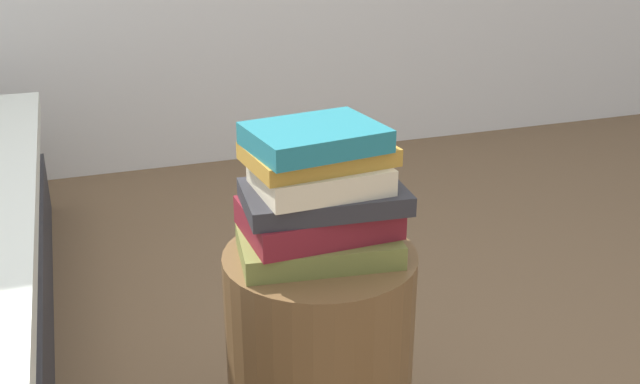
{
  "coord_description": "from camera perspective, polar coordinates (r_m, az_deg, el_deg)",
  "views": [
    {
      "loc": [
        -0.4,
        -1.17,
        1.14
      ],
      "look_at": [
        0.0,
        0.0,
        0.63
      ],
      "focal_mm": 41.7,
      "sensor_mm": 36.0,
      "label": 1
    }
  ],
  "objects": [
    {
      "name": "side_table",
      "position": [
        1.52,
        0.0,
        -13.25
      ],
      "size": [
        0.37,
        0.37,
        0.5
      ],
      "primitive_type": "cylinder",
      "color": "brown",
      "rests_on": "ground_plane"
    },
    {
      "name": "book_olive",
      "position": [
        1.38,
        -0.13,
        -4.12
      ],
      "size": [
        0.31,
        0.21,
        0.04
      ],
      "primitive_type": "cube",
      "rotation": [
        0.0,
        0.0,
        -0.12
      ],
      "color": "olive",
      "rests_on": "side_table"
    },
    {
      "name": "book_maroon",
      "position": [
        1.37,
        -0.02,
        -1.93
      ],
      "size": [
        0.28,
        0.2,
        0.05
      ],
      "primitive_type": "cube",
      "rotation": [
        0.0,
        0.0,
        0.04
      ],
      "color": "maroon",
      "rests_on": "book_olive"
    },
    {
      "name": "book_charcoal",
      "position": [
        1.35,
        0.28,
        -0.36
      ],
      "size": [
        0.3,
        0.2,
        0.04
      ],
      "primitive_type": "cube",
      "rotation": [
        0.0,
        0.0,
        -0.08
      ],
      "color": "#28282D",
      "rests_on": "book_maroon"
    },
    {
      "name": "book_cream",
      "position": [
        1.33,
        -0.16,
        1.17
      ],
      "size": [
        0.23,
        0.18,
        0.05
      ],
      "primitive_type": "cube",
      "rotation": [
        0.0,
        0.0,
        0.04
      ],
      "color": "beige",
      "rests_on": "book_charcoal"
    },
    {
      "name": "book_ochre",
      "position": [
        1.33,
        0.05,
        2.96
      ],
      "size": [
        0.27,
        0.19,
        0.03
      ],
      "primitive_type": "cube",
      "rotation": [
        0.0,
        0.0,
        0.11
      ],
      "color": "#B7842D",
      "rests_on": "book_cream"
    },
    {
      "name": "book_teal",
      "position": [
        1.31,
        -0.46,
        4.28
      ],
      "size": [
        0.25,
        0.2,
        0.04
      ],
      "primitive_type": "cube",
      "rotation": [
        0.0,
        0.0,
        0.14
      ],
      "color": "#1E727F",
      "rests_on": "book_ochre"
    }
  ]
}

